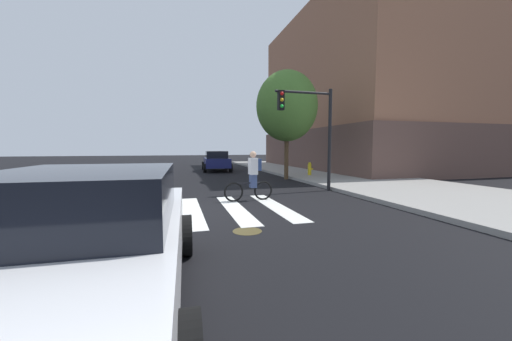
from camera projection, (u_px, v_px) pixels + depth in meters
ground_plane at (206, 211)px, 8.28m from camera, size 120.00×120.00×0.00m
sidewalk at (445, 195)px, 10.61m from camera, size 6.50×50.00×0.15m
crosswalk_stripes at (192, 211)px, 8.17m from camera, size 5.60×4.14×0.01m
manhole_cover at (247, 231)px, 6.24m from camera, size 0.64×0.64×0.01m
sedan_near at (92, 240)px, 3.11m from camera, size 2.27×4.65×1.59m
sedan_mid at (216, 161)px, 22.24m from camera, size 2.27×4.52×1.53m
cyclist at (252, 176)px, 9.74m from camera, size 1.71×0.37×1.69m
traffic_light_near at (312, 121)px, 11.62m from camera, size 2.47×0.28×4.20m
fire_hydrant at (310, 169)px, 17.32m from camera, size 0.33×0.22×0.78m
street_tree_near at (287, 106)px, 16.11m from camera, size 3.43×3.43×6.10m
corner_building at (396, 96)px, 25.54m from camera, size 18.55×18.12×12.81m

